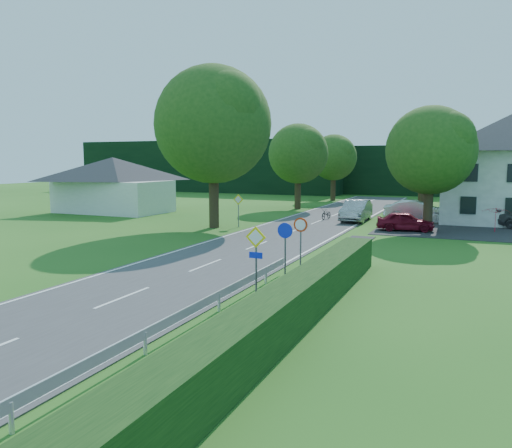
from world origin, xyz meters
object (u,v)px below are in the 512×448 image
at_px(moving_car, 356,210).
at_px(motorcycle, 326,214).
at_px(parasol, 495,220).
at_px(parked_car_red, 405,221).
at_px(parked_car_silver_a, 417,211).
at_px(streetlight, 426,166).

height_order(moving_car, motorcycle, moving_car).
bearing_deg(moving_car, parasol, -14.61).
height_order(parked_car_red, parked_car_silver_a, parked_car_silver_a).
height_order(moving_car, parked_car_silver_a, moving_car).
bearing_deg(parasol, parked_car_silver_a, 143.55).
bearing_deg(parasol, moving_car, 166.24).
distance_m(streetlight, moving_car, 6.74).
xyz_separation_m(streetlight, parked_car_red, (-1.01, -2.32, -3.76)).
distance_m(moving_car, parked_car_red, 6.11).
bearing_deg(motorcycle, parasol, -4.57).
xyz_separation_m(streetlight, moving_car, (-5.36, 1.96, -3.58)).
bearing_deg(parasol, streetlight, 173.92).
xyz_separation_m(streetlight, parked_car_silver_a, (-0.84, 3.59, -3.58)).
height_order(streetlight, moving_car, streetlight).
relative_size(streetlight, motorcycle, 4.62).
height_order(moving_car, parked_car_red, moving_car).
xyz_separation_m(streetlight, parasol, (4.70, -0.50, -3.58)).
relative_size(motorcycle, parasol, 0.92).
bearing_deg(moving_car, motorcycle, 175.62).
relative_size(streetlight, moving_car, 1.56).
relative_size(motorcycle, parked_car_red, 0.45).
bearing_deg(parked_car_silver_a, motorcycle, 97.70).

